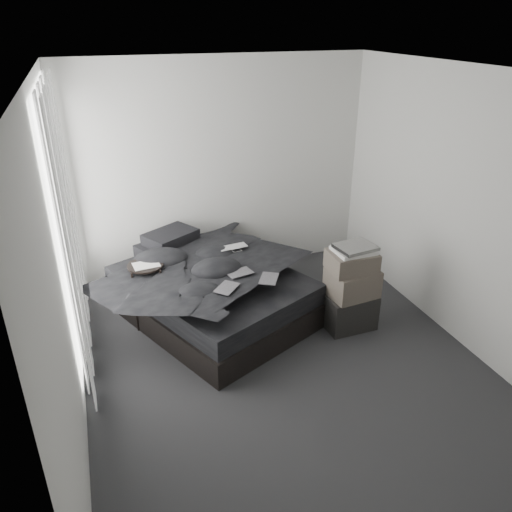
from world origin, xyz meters
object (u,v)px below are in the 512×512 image
object	(u,v)px
bed	(213,304)
side_stand	(148,294)
laptop	(234,243)
box_lower	(348,310)

from	to	relation	value
bed	side_stand	size ratio (longest dim) A/B	2.97
bed	laptop	distance (m)	0.70
bed	laptop	xyz separation A→B (m)	(0.32, 0.20, 0.60)
laptop	side_stand	size ratio (longest dim) A/B	0.48
bed	box_lower	distance (m)	1.45
laptop	side_stand	distance (m)	1.07
bed	side_stand	distance (m)	0.70
box_lower	bed	bearing A→B (deg)	152.85
bed	box_lower	xyz separation A→B (m)	(1.29, -0.66, 0.05)
laptop	bed	bearing A→B (deg)	-154.50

